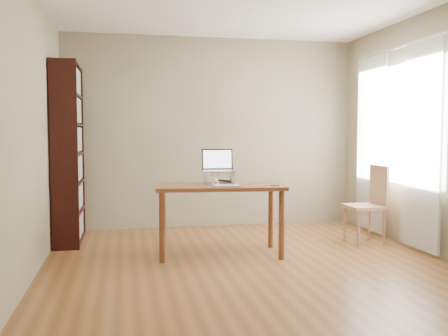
% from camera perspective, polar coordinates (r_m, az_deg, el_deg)
% --- Properties ---
extents(room, '(4.04, 4.54, 2.64)m').
position_cam_1_polar(room, '(4.73, 3.69, 4.10)').
color(room, brown).
rests_on(room, ground).
extents(bookshelf, '(0.30, 0.90, 2.10)m').
position_cam_1_polar(bookshelf, '(6.14, -17.35, 1.55)').
color(bookshelf, black).
rests_on(bookshelf, ground).
extents(curtains, '(0.03, 1.90, 2.25)m').
position_cam_1_polar(curtains, '(6.20, 18.84, 2.65)').
color(curtains, white).
rests_on(curtains, ground).
extents(desk, '(1.39, 0.79, 0.75)m').
position_cam_1_polar(desk, '(5.28, -0.48, -3.03)').
color(desk, brown).
rests_on(desk, ground).
extents(laptop_stand, '(0.32, 0.25, 0.13)m').
position_cam_1_polar(laptop_stand, '(5.34, -0.64, -0.94)').
color(laptop_stand, silver).
rests_on(laptop_stand, desk).
extents(laptop, '(0.36, 0.31, 0.24)m').
position_cam_1_polar(laptop, '(5.39, -0.76, 0.27)').
color(laptop, silver).
rests_on(laptop, laptop_stand).
extents(keyboard, '(0.29, 0.15, 0.02)m').
position_cam_1_polar(keyboard, '(5.06, 0.27, -2.05)').
color(keyboard, silver).
rests_on(keyboard, desk).
extents(coaster, '(0.11, 0.11, 0.01)m').
position_cam_1_polar(coaster, '(5.19, 5.85, -1.99)').
color(coaster, '#51301C').
rests_on(coaster, desk).
extents(cat, '(0.23, 0.47, 0.14)m').
position_cam_1_polar(cat, '(5.37, -1.05, -1.17)').
color(cat, '#4B433B').
rests_on(cat, desk).
extents(chair, '(0.42, 0.42, 0.91)m').
position_cam_1_polar(chair, '(6.10, 16.36, -3.70)').
color(chair, tan).
rests_on(chair, ground).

